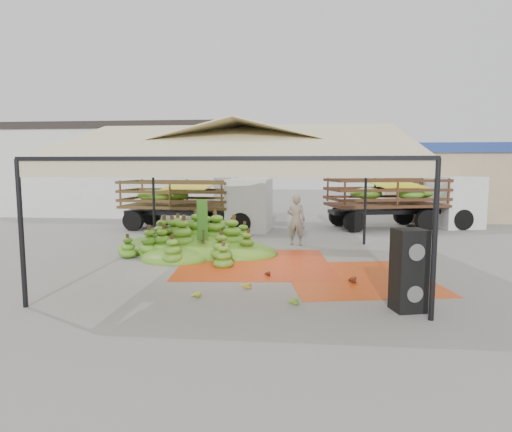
# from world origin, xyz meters

# --- Properties ---
(ground) EXTENTS (90.00, 90.00, 0.00)m
(ground) POSITION_xyz_m (0.00, 0.00, 0.00)
(ground) COLOR slate
(ground) RESTS_ON ground
(canopy_tent) EXTENTS (8.10, 8.10, 4.00)m
(canopy_tent) POSITION_xyz_m (0.00, 0.00, 3.30)
(canopy_tent) COLOR black
(canopy_tent) RESTS_ON ground
(building_white) EXTENTS (14.30, 6.30, 5.40)m
(building_white) POSITION_xyz_m (-10.00, 14.00, 2.71)
(building_white) COLOR silver
(building_white) RESTS_ON ground
(building_tan) EXTENTS (6.30, 5.30, 4.10)m
(building_tan) POSITION_xyz_m (10.00, 13.00, 2.07)
(building_tan) COLOR tan
(building_tan) RESTS_ON ground
(tarp_left) EXTENTS (4.71, 4.52, 0.01)m
(tarp_left) POSITION_xyz_m (0.28, 0.41, 0.01)
(tarp_left) COLOR red
(tarp_left) RESTS_ON ground
(tarp_right) EXTENTS (4.14, 4.28, 0.01)m
(tarp_right) POSITION_xyz_m (3.06, -1.01, 0.01)
(tarp_right) COLOR #D64114
(tarp_right) RESTS_ON ground
(banana_heap) EXTENTS (5.97, 4.96, 1.25)m
(banana_heap) POSITION_xyz_m (-1.79, 1.93, 0.62)
(banana_heap) COLOR #4C801A
(banana_heap) RESTS_ON ground
(hand_yellow_a) EXTENTS (0.58, 0.53, 0.21)m
(hand_yellow_a) POSITION_xyz_m (0.25, -2.19, 0.11)
(hand_yellow_a) COLOR gold
(hand_yellow_a) RESTS_ON ground
(hand_yellow_b) EXTENTS (0.52, 0.50, 0.18)m
(hand_yellow_b) POSITION_xyz_m (-0.74, -3.10, 0.09)
(hand_yellow_b) COLOR gold
(hand_yellow_b) RESTS_ON ground
(hand_red_a) EXTENTS (0.44, 0.38, 0.17)m
(hand_red_a) POSITION_xyz_m (0.67, -1.03, 0.09)
(hand_red_a) COLOR #5A1914
(hand_red_a) RESTS_ON ground
(hand_red_b) EXTENTS (0.53, 0.45, 0.23)m
(hand_red_b) POSITION_xyz_m (2.78, -1.49, 0.11)
(hand_red_b) COLOR #572314
(hand_red_b) RESTS_ON ground
(hand_green) EXTENTS (0.57, 0.52, 0.22)m
(hand_green) POSITION_xyz_m (1.37, -3.29, 0.11)
(hand_green) COLOR #40801A
(hand_green) RESTS_ON ground
(hanging_bunches) EXTENTS (1.74, 0.24, 0.20)m
(hanging_bunches) POSITION_xyz_m (-0.93, -0.69, 2.62)
(hanging_bunches) COLOR #497317
(hanging_bunches) RESTS_ON ground
(speaker_stack) EXTENTS (0.70, 0.65, 1.63)m
(speaker_stack) POSITION_xyz_m (3.70, -3.48, 0.82)
(speaker_stack) COLOR black
(speaker_stack) RESTS_ON ground
(banana_leaves) EXTENTS (0.96, 1.36, 3.70)m
(banana_leaves) POSITION_xyz_m (-1.51, 1.48, 0.00)
(banana_leaves) COLOR #2E6F1D
(banana_leaves) RESTS_ON ground
(vendor) EXTENTS (0.76, 0.58, 1.87)m
(vendor) POSITION_xyz_m (1.47, 3.62, 0.93)
(vendor) COLOR gray
(vendor) RESTS_ON ground
(truck_left) EXTENTS (6.93, 2.78, 2.33)m
(truck_left) POSITION_xyz_m (-2.84, 7.38, 1.44)
(truck_left) COLOR #523B1B
(truck_left) RESTS_ON ground
(truck_right) EXTENTS (7.42, 3.98, 2.42)m
(truck_right) POSITION_xyz_m (6.79, 8.80, 1.49)
(truck_right) COLOR #462A17
(truck_right) RESTS_ON ground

